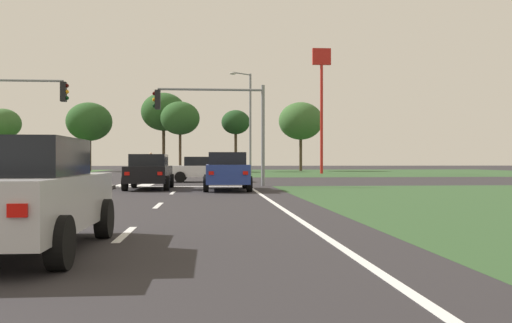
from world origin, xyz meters
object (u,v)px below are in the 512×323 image
(car_blue_near, at_px, (227,171))
(car_black_fourth, at_px, (149,171))
(fastfood_pole_sign, at_px, (322,83))
(street_lamp_third, at_px, (249,118))
(treeline_fifth, at_px, (180,118))
(car_navy_second, at_px, (34,169))
(treeline_sixth, at_px, (236,123))
(treeline_third, at_px, (89,122))
(treeline_second, at_px, (3,124))
(car_white_third, at_px, (203,169))
(car_silver_fifth, at_px, (18,194))
(treeline_fourth, at_px, (164,112))
(traffic_signal_near_right, at_px, (220,115))
(treeline_seventh, at_px, (301,121))
(pedestrian_at_median, at_px, (151,161))

(car_blue_near, xyz_separation_m, car_black_fourth, (-3.40, 1.12, -0.03))
(car_black_fourth, xyz_separation_m, fastfood_pole_sign, (13.52, 27.71, 8.05))
(car_blue_near, relative_size, street_lamp_third, 0.49)
(street_lamp_third, distance_m, treeline_fifth, 15.18)
(car_navy_second, height_order, treeline_sixth, treeline_sixth)
(street_lamp_third, relative_size, treeline_third, 1.10)
(car_blue_near, relative_size, treeline_second, 0.62)
(car_white_third, xyz_separation_m, treeline_third, (-13.81, 33.43, 5.09))
(car_silver_fifth, bearing_deg, treeline_fifth, 90.72)
(car_white_third, height_order, treeline_fifth, treeline_fifth)
(treeline_third, distance_m, treeline_fourth, 8.99)
(treeline_third, bearing_deg, car_blue_near, -70.63)
(fastfood_pole_sign, xyz_separation_m, treeline_fourth, (-16.23, 12.33, -1.87))
(car_blue_near, relative_size, treeline_fourth, 0.48)
(car_blue_near, distance_m, car_silver_fifth, 15.99)
(car_white_third, distance_m, car_black_fourth, 8.24)
(car_blue_near, bearing_deg, car_navy_second, 134.36)
(car_navy_second, height_order, car_black_fourth, car_black_fourth)
(treeline_third, bearing_deg, car_black_fourth, -74.41)
(car_blue_near, xyz_separation_m, treeline_fifth, (-4.03, 38.21, 5.19))
(traffic_signal_near_right, distance_m, treeline_fifth, 34.80)
(car_blue_near, relative_size, treeline_seventh, 0.53)
(car_white_third, xyz_separation_m, treeline_second, (-22.80, 31.05, 4.64))
(pedestrian_at_median, xyz_separation_m, treeline_second, (-18.50, 19.37, 4.18))
(treeline_second, bearing_deg, treeline_fourth, 3.43)
(traffic_signal_near_right, relative_size, treeline_seventh, 0.66)
(car_silver_fifth, relative_size, treeline_sixth, 0.58)
(car_black_fourth, distance_m, treeline_fifth, 37.45)
(traffic_signal_near_right, bearing_deg, car_navy_second, 144.11)
(street_lamp_third, height_order, treeline_second, street_lamp_third)
(car_white_third, height_order, treeline_fourth, treeline_fourth)
(treeline_fifth, bearing_deg, pedestrian_at_median, -94.60)
(car_white_third, distance_m, treeline_second, 38.80)
(car_navy_second, xyz_separation_m, treeline_sixth, (14.10, 27.48, 4.89))
(car_white_third, bearing_deg, treeline_fourth, -171.18)
(fastfood_pole_sign, distance_m, treeline_second, 36.03)
(street_lamp_third, bearing_deg, car_navy_second, -139.18)
(fastfood_pole_sign, bearing_deg, treeline_fourth, 142.77)
(street_lamp_third, bearing_deg, treeline_second, 149.85)
(car_blue_near, bearing_deg, treeline_sixth, 86.71)
(car_black_fourth, relative_size, treeline_sixth, 0.62)
(fastfood_pole_sign, height_order, treeline_sixth, fastfood_pole_sign)
(fastfood_pole_sign, distance_m, treeline_third, 28.69)
(treeline_second, xyz_separation_m, treeline_seventh, (34.29, 2.32, 0.69))
(treeline_fifth, bearing_deg, treeline_fourth, 125.07)
(treeline_fourth, xyz_separation_m, treeline_fifth, (2.08, -2.96, -0.96))
(car_navy_second, bearing_deg, treeline_third, 5.85)
(car_silver_fifth, bearing_deg, street_lamp_third, 81.44)
(treeline_second, relative_size, treeline_sixth, 1.00)
(treeline_fifth, bearing_deg, car_navy_second, -106.61)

